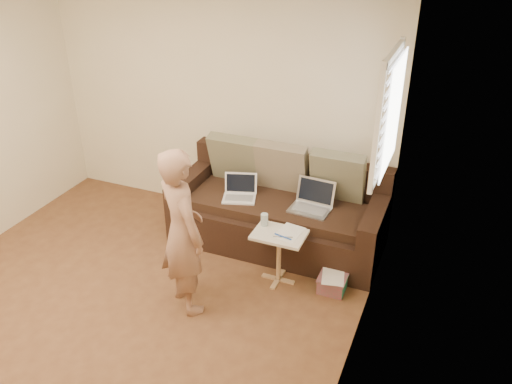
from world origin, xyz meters
TOP-DOWN VIEW (x-y plane):
  - floor at (0.00, 0.00)m, footprint 4.50×4.50m
  - ceiling at (0.00, 0.00)m, footprint 4.50×4.50m
  - wall_back at (0.00, 2.25)m, footprint 4.00×0.00m
  - wall_right at (2.00, 0.00)m, footprint 0.00×4.50m
  - window_blinds at (1.95, 1.50)m, footprint 0.12×0.88m
  - sofa at (0.90, 1.77)m, footprint 2.20×0.95m
  - pillow_left at (0.30, 2.01)m, footprint 0.55×0.29m
  - pillow_mid at (0.85, 2.00)m, footprint 0.55×0.27m
  - pillow_right at (1.45, 2.01)m, footprint 0.55×0.28m
  - laptop_silver at (1.26, 1.68)m, footprint 0.42×0.31m
  - laptop_white at (0.51, 1.63)m, footprint 0.40×0.34m
  - person at (0.49, 0.51)m, footprint 0.68×0.64m
  - side_table at (1.14, 1.15)m, footprint 0.49×0.34m
  - drinking_glass at (0.95, 1.23)m, footprint 0.07×0.07m
  - scissors at (1.19, 1.10)m, footprint 0.18×0.10m
  - paper_on_table at (1.22, 1.19)m, footprint 0.25×0.33m
  - striped_box at (1.66, 1.20)m, footprint 0.26×0.26m

SIDE VIEW (x-z plane):
  - floor at x=0.00m, z-range 0.00..0.00m
  - striped_box at x=1.66m, z-range 0.00..0.17m
  - side_table at x=1.14m, z-range 0.00..0.54m
  - sofa at x=0.90m, z-range 0.00..0.85m
  - laptop_silver at x=1.26m, z-range 0.39..0.65m
  - laptop_white at x=0.51m, z-range 0.40..0.64m
  - paper_on_table at x=1.22m, z-range 0.54..0.54m
  - scissors at x=1.19m, z-range 0.54..0.55m
  - drinking_glass at x=0.95m, z-range 0.54..0.66m
  - person at x=0.49m, z-range 0.00..1.55m
  - pillow_left at x=0.30m, z-range 0.51..1.07m
  - pillow_mid at x=0.85m, z-range 0.51..1.07m
  - pillow_right at x=1.45m, z-range 0.51..1.07m
  - wall_back at x=0.00m, z-range -0.70..3.30m
  - wall_right at x=2.00m, z-range -0.95..3.55m
  - window_blinds at x=1.95m, z-range 1.16..2.24m
  - ceiling at x=0.00m, z-range 2.60..2.60m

